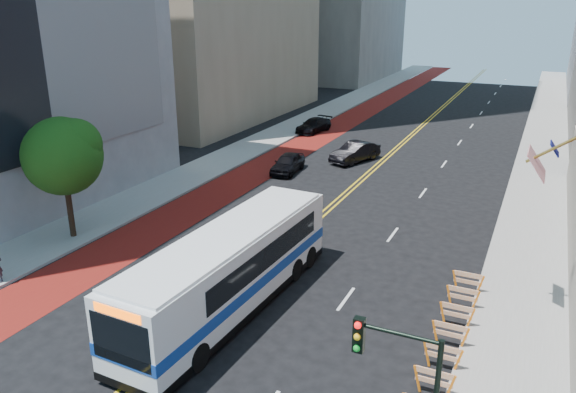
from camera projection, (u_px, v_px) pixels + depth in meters
The scene contains 14 objects.
ground at pixel (178, 343), 21.81m from camera, with size 160.00×160.00×0.00m, color black.
sidewalk_left at pixel (261, 142), 52.22m from camera, with size 4.00×140.00×0.15m, color gray.
sidewalk_right at pixel (540, 174), 42.69m from camera, with size 4.00×140.00×0.15m, color gray.
bus_lane_paint at pixel (299, 147), 50.70m from camera, with size 3.60×140.00×0.01m, color maroon.
center_line_inner at pixel (384, 157), 47.55m from camera, with size 0.14×140.00×0.01m, color gold.
center_line_outer at pixel (388, 158), 47.41m from camera, with size 0.14×140.00×0.01m, color gold.
lane_dashes at pixel (460, 143), 52.42m from camera, with size 0.14×98.20×0.01m.
construction_barriers at pixel (447, 342), 20.70m from camera, with size 1.42×10.91×1.00m.
street_tree at pixel (64, 153), 29.82m from camera, with size 4.20×4.20×6.70m.
traffic_signal at pixel (400, 382), 13.83m from camera, with size 2.21×0.34×5.07m.
transit_bus at pixel (231, 268), 23.78m from camera, with size 3.38×13.09×3.57m.
car_a at pixel (288, 163), 43.16m from camera, with size 1.73×4.30×1.46m, color black.
car_b at pixel (355, 152), 46.05m from camera, with size 1.68×4.81×1.59m, color black.
car_c at pixel (314, 125), 56.37m from camera, with size 1.92×4.72×1.37m, color black.
Camera 1 is at (11.76, -15.14, 12.62)m, focal length 35.00 mm.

